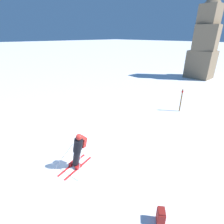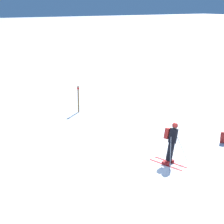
% 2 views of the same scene
% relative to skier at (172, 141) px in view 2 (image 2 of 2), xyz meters
% --- Properties ---
extents(ground_plane, '(300.00, 300.00, 0.00)m').
position_rel_skier_xyz_m(ground_plane, '(-0.39, -0.08, -0.93)').
color(ground_plane, white).
extents(skier, '(1.25, 1.65, 1.71)m').
position_rel_skier_xyz_m(skier, '(0.00, 0.00, 0.00)').
color(skier, red).
rests_on(skier, ground).
extents(spare_backpack, '(0.36, 0.37, 0.50)m').
position_rel_skier_xyz_m(spare_backpack, '(3.53, 0.43, -0.69)').
color(spare_backpack, '#AD231E').
rests_on(spare_backpack, ground).
extents(trail_marker, '(0.13, 0.13, 1.61)m').
position_rel_skier_xyz_m(trail_marker, '(-0.00, 8.49, -0.04)').
color(trail_marker, brown).
rests_on(trail_marker, ground).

